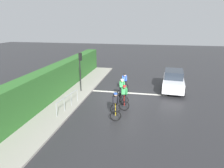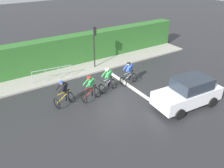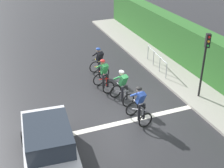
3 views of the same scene
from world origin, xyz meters
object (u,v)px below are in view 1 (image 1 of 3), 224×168
object	(u,v)px
traffic_light_near_crossing	(80,66)
pedestrian_railing_kerbside	(68,99)
cyclist_second	(124,97)
cyclist_fourth	(124,83)
cyclist_lead	(115,105)
car_white	(173,81)
cyclist_mid	(122,90)

from	to	relation	value
traffic_light_near_crossing	pedestrian_railing_kerbside	xyz separation A→B (m)	(-0.36, 3.69, -1.46)
cyclist_second	traffic_light_near_crossing	distance (m)	4.98
pedestrian_railing_kerbside	cyclist_second	bearing A→B (deg)	-162.81
cyclist_fourth	pedestrian_railing_kerbside	distance (m)	5.44
traffic_light_near_crossing	pedestrian_railing_kerbside	distance (m)	3.99
cyclist_lead	cyclist_second	world-z (taller)	same
cyclist_fourth	pedestrian_railing_kerbside	xyz separation A→B (m)	(3.24, 4.38, -0.04)
cyclist_lead	cyclist_second	size ratio (longest dim) A/B	1.00
cyclist_lead	cyclist_second	xyz separation A→B (m)	(-0.32, -1.61, 0.00)
cyclist_second	car_white	size ratio (longest dim) A/B	0.39
cyclist_fourth	car_white	world-z (taller)	car_white
traffic_light_near_crossing	pedestrian_railing_kerbside	bearing A→B (deg)	95.57
cyclist_fourth	traffic_light_near_crossing	bearing A→B (deg)	10.78
car_white	traffic_light_near_crossing	bearing A→B (deg)	14.39
cyclist_lead	cyclist_mid	bearing A→B (deg)	-88.77
cyclist_mid	traffic_light_near_crossing	distance (m)	4.05
cyclist_fourth	cyclist_lead	bearing A→B (deg)	91.34
traffic_light_near_crossing	cyclist_mid	bearing A→B (deg)	163.89
traffic_light_near_crossing	pedestrian_railing_kerbside	size ratio (longest dim) A/B	1.19
cyclist_second	pedestrian_railing_kerbside	size ratio (longest dim) A/B	0.59
car_white	cyclist_mid	bearing A→B (deg)	36.84
cyclist_lead	cyclist_fourth	world-z (taller)	same
cyclist_mid	cyclist_fourth	size ratio (longest dim) A/B	1.00
traffic_light_near_crossing	cyclist_second	bearing A→B (deg)	147.68
cyclist_fourth	traffic_light_near_crossing	distance (m)	3.93
cyclist_mid	traffic_light_near_crossing	size ratio (longest dim) A/B	0.50
cyclist_second	traffic_light_near_crossing	world-z (taller)	traffic_light_near_crossing
cyclist_fourth	pedestrian_railing_kerbside	size ratio (longest dim) A/B	0.59
cyclist_lead	pedestrian_railing_kerbside	size ratio (longest dim) A/B	0.59
car_white	traffic_light_near_crossing	size ratio (longest dim) A/B	1.26
cyclist_second	pedestrian_railing_kerbside	world-z (taller)	cyclist_second
cyclist_mid	car_white	bearing A→B (deg)	-143.16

